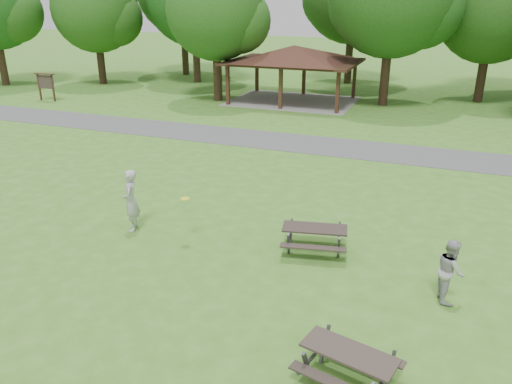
# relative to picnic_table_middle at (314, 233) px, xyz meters

# --- Properties ---
(ground) EXTENTS (160.00, 160.00, 0.00)m
(ground) POSITION_rel_picnic_table_middle_xyz_m (-3.05, -3.32, -0.58)
(ground) COLOR #3C7320
(ground) RESTS_ON ground
(asphalt_path) EXTENTS (120.00, 3.20, 0.02)m
(asphalt_path) POSITION_rel_picnic_table_middle_xyz_m (-3.05, 10.68, -0.57)
(asphalt_path) COLOR #4A4A4D
(asphalt_path) RESTS_ON ground
(pavilion) EXTENTS (8.60, 7.01, 3.76)m
(pavilion) POSITION_rel_picnic_table_middle_xyz_m (-7.05, 20.68, 2.48)
(pavilion) COLOR #361E13
(pavilion) RESTS_ON ground
(notice_board) EXTENTS (1.60, 0.30, 1.88)m
(notice_board) POSITION_rel_picnic_table_middle_xyz_m (-23.05, 14.68, 0.73)
(notice_board) COLOR #3A1F15
(notice_board) RESTS_ON ground
(tree_row_b) EXTENTS (7.14, 6.80, 9.28)m
(tree_row_b) POSITION_rel_picnic_table_middle_xyz_m (-23.96, 22.20, 5.08)
(tree_row_b) COLOR black
(tree_row_b) RESTS_ON ground
(tree_row_c) EXTENTS (8.19, 7.80, 10.67)m
(tree_row_c) POSITION_rel_picnic_table_middle_xyz_m (-16.95, 25.70, 5.96)
(tree_row_c) COLOR #322116
(tree_row_c) RESTS_ON ground
(tree_row_d) EXTENTS (6.93, 6.60, 9.27)m
(tree_row_d) POSITION_rel_picnic_table_middle_xyz_m (-11.96, 19.20, 5.19)
(tree_row_d) COLOR #2E2014
(tree_row_d) RESTS_ON ground
(tree_row_f) EXTENTS (7.35, 7.00, 9.55)m
(tree_row_f) POSITION_rel_picnic_table_middle_xyz_m (5.04, 25.20, 5.26)
(tree_row_f) COLOR black
(tree_row_f) RESTS_ON ground
(picnic_table_middle) EXTENTS (2.08, 1.80, 0.79)m
(picnic_table_middle) POSITION_rel_picnic_table_middle_xyz_m (0.00, 0.00, 0.00)
(picnic_table_middle) COLOR #2A221E
(picnic_table_middle) RESTS_ON ground
(picnic_table_far) EXTENTS (2.05, 1.79, 0.77)m
(picnic_table_far) POSITION_rel_picnic_table_middle_xyz_m (1.95, -4.87, -0.02)
(picnic_table_far) COLOR #302723
(picnic_table_far) RESTS_ON ground
(frisbee_in_flight) EXTENTS (0.32, 0.32, 0.02)m
(frisbee_in_flight) POSITION_rel_picnic_table_middle_xyz_m (-3.71, -0.75, 0.80)
(frisbee_in_flight) COLOR yellow
(frisbee_in_flight) RESTS_ON ground
(frisbee_thrower) EXTENTS (0.72, 0.85, 1.97)m
(frisbee_thrower) POSITION_rel_picnic_table_middle_xyz_m (-5.68, -0.63, 0.40)
(frisbee_thrower) COLOR #AEAEB1
(frisbee_thrower) RESTS_ON ground
(frisbee_catcher) EXTENTS (0.78, 0.90, 1.58)m
(frisbee_catcher) POSITION_rel_picnic_table_middle_xyz_m (3.63, -1.19, 0.21)
(frisbee_catcher) COLOR #A6A6A9
(frisbee_catcher) RESTS_ON ground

